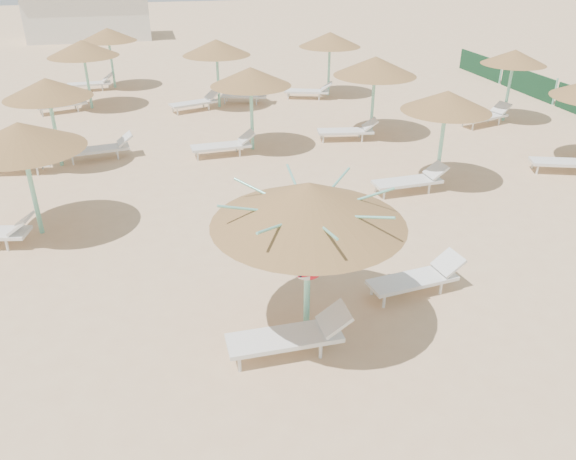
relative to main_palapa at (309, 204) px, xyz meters
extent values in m
plane|color=#D5AD81|center=(0.12, 0.27, -2.48)|extent=(120.00, 120.00, 0.00)
cylinder|color=#79D2B7|center=(0.00, 0.00, -1.29)|extent=(0.11, 0.11, 2.39)
cone|color=olive|center=(0.00, 0.00, 0.01)|extent=(3.19, 3.19, 0.72)
cylinder|color=#79D2B7|center=(0.00, 0.00, -0.24)|extent=(0.20, 0.20, 0.12)
cylinder|color=#79D2B7|center=(0.73, 0.00, -0.03)|extent=(1.44, 0.04, 0.36)
cylinder|color=#79D2B7|center=(0.52, 0.52, -0.03)|extent=(1.05, 1.05, 0.36)
cylinder|color=#79D2B7|center=(0.00, 0.73, -0.03)|extent=(0.04, 1.44, 0.36)
cylinder|color=#79D2B7|center=(-0.52, 0.52, -0.03)|extent=(1.05, 1.05, 0.36)
cylinder|color=#79D2B7|center=(-0.73, 0.00, -0.03)|extent=(1.44, 0.04, 0.36)
cylinder|color=#79D2B7|center=(-0.52, -0.52, -0.03)|extent=(1.05, 1.05, 0.36)
cylinder|color=#79D2B7|center=(0.00, -0.73, -0.03)|extent=(0.04, 1.44, 0.36)
cylinder|color=#79D2B7|center=(0.52, -0.52, -0.03)|extent=(1.05, 1.05, 0.36)
torus|color=red|center=(0.00, -0.10, -1.04)|extent=(0.63, 0.15, 0.63)
cylinder|color=silver|center=(-1.33, -0.79, -2.34)|extent=(0.06, 0.06, 0.28)
cylinder|color=silver|center=(-1.34, -0.28, -2.34)|extent=(0.06, 0.06, 0.28)
cylinder|color=silver|center=(0.03, -0.77, -2.34)|extent=(0.06, 0.06, 0.28)
cylinder|color=silver|center=(0.03, -0.27, -2.34)|extent=(0.06, 0.06, 0.28)
cube|color=silver|center=(-0.52, -0.53, -2.16)|extent=(1.93, 0.65, 0.08)
cube|color=silver|center=(0.34, -0.52, -1.92)|extent=(0.50, 0.61, 0.37)
cylinder|color=silver|center=(1.61, 0.33, -2.35)|extent=(0.06, 0.06, 0.26)
cylinder|color=silver|center=(1.55, 0.79, -2.35)|extent=(0.06, 0.06, 0.26)
cylinder|color=silver|center=(2.87, 0.49, -2.35)|extent=(0.06, 0.06, 0.26)
cylinder|color=silver|center=(2.81, 0.96, -2.35)|extent=(0.06, 0.06, 0.26)
cube|color=silver|center=(2.33, 0.66, -2.18)|extent=(1.85, 0.81, 0.08)
cube|color=silver|center=(3.12, 0.76, -1.96)|extent=(0.53, 0.62, 0.34)
cylinder|color=#79D2B7|center=(-5.14, 5.11, -1.33)|extent=(0.11, 0.11, 2.30)
cone|color=olive|center=(-5.14, 5.11, -0.09)|extent=(2.74, 2.74, 0.62)
cylinder|color=#79D2B7|center=(-5.14, 5.11, -0.33)|extent=(0.20, 0.20, 0.12)
cylinder|color=silver|center=(-5.75, 4.35, -2.34)|extent=(0.06, 0.06, 0.28)
cylinder|color=silver|center=(-5.65, 4.83, -2.34)|extent=(0.06, 0.06, 0.28)
cube|color=silver|center=(-5.41, 4.53, -1.92)|extent=(0.60, 0.69, 0.36)
cylinder|color=#79D2B7|center=(-5.18, 9.72, -1.33)|extent=(0.11, 0.11, 2.30)
cone|color=olive|center=(-5.18, 9.72, -0.10)|extent=(2.52, 2.52, 0.57)
cylinder|color=#79D2B7|center=(-5.18, 9.72, -0.33)|extent=(0.20, 0.20, 0.12)
cylinder|color=silver|center=(-5.77, 9.00, -2.34)|extent=(0.06, 0.06, 0.28)
cylinder|color=silver|center=(-5.70, 9.49, -2.34)|extent=(0.06, 0.06, 0.28)
cube|color=silver|center=(-6.28, 9.32, -2.16)|extent=(1.97, 0.88, 0.08)
cube|color=silver|center=(-5.44, 9.20, -1.92)|extent=(0.56, 0.66, 0.36)
cylinder|color=silver|center=(-4.84, 9.66, -2.34)|extent=(0.06, 0.06, 0.28)
cylinder|color=silver|center=(-4.91, 10.16, -2.34)|extent=(0.06, 0.06, 0.28)
cylinder|color=silver|center=(-3.50, 9.85, -2.34)|extent=(0.06, 0.06, 0.28)
cylinder|color=silver|center=(-3.57, 10.35, -2.34)|extent=(0.06, 0.06, 0.28)
cube|color=silver|center=(-4.08, 10.02, -2.16)|extent=(1.97, 0.88, 0.08)
cube|color=silver|center=(-3.24, 10.14, -1.92)|extent=(0.56, 0.66, 0.36)
cylinder|color=#79D2B7|center=(-4.72, 16.38, -1.33)|extent=(0.11, 0.11, 2.30)
cone|color=olive|center=(-4.72, 16.38, -0.09)|extent=(2.77, 2.77, 0.62)
cylinder|color=#79D2B7|center=(-4.72, 16.38, -0.33)|extent=(0.20, 0.20, 0.12)
cylinder|color=silver|center=(-6.51, 15.51, -2.34)|extent=(0.06, 0.06, 0.28)
cylinder|color=silver|center=(-6.66, 15.99, -2.34)|extent=(0.06, 0.06, 0.28)
cylinder|color=silver|center=(-5.22, 15.90, -2.34)|extent=(0.06, 0.06, 0.28)
cylinder|color=silver|center=(-5.36, 16.38, -2.34)|extent=(0.06, 0.06, 0.28)
cube|color=silver|center=(-5.82, 15.98, -2.16)|extent=(2.00, 1.14, 0.08)
cube|color=silver|center=(-5.00, 16.22, -1.92)|extent=(0.64, 0.71, 0.36)
cylinder|color=#79D2B7|center=(0.83, 9.82, -1.33)|extent=(0.11, 0.11, 2.30)
cone|color=olive|center=(0.83, 9.82, -0.10)|extent=(2.57, 2.57, 0.58)
cylinder|color=#79D2B7|center=(0.83, 9.82, -0.33)|extent=(0.20, 0.20, 0.12)
cylinder|color=silver|center=(-1.06, 9.13, -2.34)|extent=(0.06, 0.06, 0.28)
cylinder|color=silver|center=(-1.08, 9.63, -2.34)|extent=(0.06, 0.06, 0.28)
cylinder|color=silver|center=(0.29, 9.20, -2.34)|extent=(0.06, 0.06, 0.28)
cylinder|color=silver|center=(0.27, 9.70, -2.34)|extent=(0.06, 0.06, 0.28)
cube|color=silver|center=(-0.27, 9.42, -2.16)|extent=(1.93, 0.72, 0.08)
cube|color=silver|center=(0.58, 9.47, -1.92)|extent=(0.52, 0.63, 0.36)
cylinder|color=#79D2B7|center=(0.44, 15.36, -1.33)|extent=(0.11, 0.11, 2.30)
cone|color=olive|center=(0.44, 15.36, -0.09)|extent=(2.72, 2.72, 0.61)
cylinder|color=#79D2B7|center=(0.44, 15.36, -0.33)|extent=(0.20, 0.20, 0.12)
cylinder|color=silver|center=(-1.34, 14.48, -2.34)|extent=(0.06, 0.06, 0.28)
cylinder|color=silver|center=(-1.50, 14.95, -2.34)|extent=(0.06, 0.06, 0.28)
cylinder|color=silver|center=(-0.06, 14.90, -2.34)|extent=(0.06, 0.06, 0.28)
cylinder|color=silver|center=(-0.22, 15.37, -2.34)|extent=(0.06, 0.06, 0.28)
cube|color=silver|center=(-0.66, 14.96, -2.16)|extent=(2.00, 1.18, 0.08)
cube|color=silver|center=(0.15, 15.23, -1.92)|extent=(0.65, 0.72, 0.36)
cylinder|color=silver|center=(0.70, 15.68, -2.34)|extent=(0.06, 0.06, 0.28)
cylinder|color=silver|center=(0.86, 16.15, -2.34)|extent=(0.06, 0.06, 0.28)
cylinder|color=silver|center=(1.98, 15.25, -2.34)|extent=(0.06, 0.06, 0.28)
cylinder|color=silver|center=(2.14, 15.73, -2.34)|extent=(0.06, 0.06, 0.28)
cube|color=silver|center=(1.54, 15.66, -2.16)|extent=(2.00, 1.18, 0.08)
cube|color=silver|center=(2.35, 15.40, -1.92)|extent=(0.65, 0.72, 0.36)
cylinder|color=#79D2B7|center=(5.40, 5.67, -1.33)|extent=(0.11, 0.11, 2.30)
cone|color=olive|center=(5.40, 5.67, -0.10)|extent=(2.42, 2.42, 0.54)
cylinder|color=#79D2B7|center=(5.40, 5.67, -0.33)|extent=(0.20, 0.20, 0.12)
cylinder|color=silver|center=(3.51, 4.98, -2.34)|extent=(0.06, 0.06, 0.28)
cylinder|color=silver|center=(3.48, 5.48, -2.34)|extent=(0.06, 0.06, 0.28)
cylinder|color=silver|center=(4.86, 5.05, -2.34)|extent=(0.06, 0.06, 0.28)
cylinder|color=silver|center=(4.83, 5.55, -2.34)|extent=(0.06, 0.06, 0.28)
cube|color=silver|center=(4.30, 5.27, -2.16)|extent=(1.93, 0.72, 0.08)
cube|color=silver|center=(5.15, 5.32, -1.92)|extent=(0.52, 0.63, 0.36)
cylinder|color=#79D2B7|center=(5.21, 10.38, -1.33)|extent=(0.11, 0.11, 2.30)
cone|color=olive|center=(5.21, 10.38, -0.09)|extent=(2.83, 2.83, 0.64)
cylinder|color=#79D2B7|center=(5.21, 10.38, -0.33)|extent=(0.20, 0.20, 0.12)
cylinder|color=silver|center=(3.28, 9.86, -2.34)|extent=(0.06, 0.06, 0.28)
cylinder|color=silver|center=(3.36, 10.35, -2.34)|extent=(0.06, 0.06, 0.28)
cylinder|color=silver|center=(4.61, 9.64, -2.34)|extent=(0.06, 0.06, 0.28)
cylinder|color=silver|center=(4.70, 10.13, -2.34)|extent=(0.06, 0.06, 0.28)
cube|color=silver|center=(4.11, 9.98, -2.16)|extent=(1.98, 0.92, 0.08)
cube|color=silver|center=(4.95, 9.84, -1.92)|extent=(0.58, 0.67, 0.36)
cylinder|color=#79D2B7|center=(5.43, 16.19, -1.33)|extent=(0.11, 0.11, 2.30)
cone|color=olive|center=(5.43, 16.19, -0.09)|extent=(2.66, 2.66, 0.60)
cylinder|color=#79D2B7|center=(5.43, 16.19, -0.33)|extent=(0.20, 0.20, 0.12)
cylinder|color=silver|center=(3.49, 15.82, -2.34)|extent=(0.06, 0.06, 0.28)
cylinder|color=silver|center=(3.65, 16.29, -2.34)|extent=(0.06, 0.06, 0.28)
cylinder|color=silver|center=(4.76, 15.38, -2.34)|extent=(0.06, 0.06, 0.28)
cylinder|color=silver|center=(4.93, 15.85, -2.34)|extent=(0.06, 0.06, 0.28)
cube|color=silver|center=(4.33, 15.79, -2.16)|extent=(2.00, 1.21, 0.08)
cube|color=silver|center=(5.13, 15.51, -1.92)|extent=(0.66, 0.73, 0.36)
cylinder|color=silver|center=(8.62, 5.61, -2.34)|extent=(0.06, 0.06, 0.28)
cylinder|color=silver|center=(8.79, 6.08, -2.34)|extent=(0.06, 0.06, 0.28)
cube|color=silver|center=(9.46, 5.57, -2.16)|extent=(2.00, 1.23, 0.08)
cylinder|color=#79D2B7|center=(10.80, 10.80, -1.33)|extent=(0.11, 0.11, 2.30)
cone|color=olive|center=(10.80, 10.80, -0.11)|extent=(2.34, 2.34, 0.53)
cylinder|color=#79D2B7|center=(10.80, 10.80, -0.33)|extent=(0.20, 0.20, 0.12)
cylinder|color=silver|center=(9.00, 9.94, -2.34)|extent=(0.06, 0.06, 0.28)
cylinder|color=silver|center=(8.86, 10.42, -2.34)|extent=(0.06, 0.06, 0.28)
cylinder|color=silver|center=(10.30, 10.31, -2.34)|extent=(0.06, 0.06, 0.28)
cylinder|color=silver|center=(10.16, 10.79, -2.34)|extent=(0.06, 0.06, 0.28)
cube|color=silver|center=(9.70, 10.40, -2.16)|extent=(2.00, 1.12, 0.08)
cube|color=silver|center=(10.52, 10.63, -1.92)|extent=(0.63, 0.71, 0.36)
cylinder|color=#79D2B7|center=(-3.90, 19.90, -1.33)|extent=(0.11, 0.11, 2.30)
cone|color=olive|center=(-3.90, 19.90, -0.10)|extent=(2.53, 2.53, 0.57)
cylinder|color=#79D2B7|center=(-3.90, 19.90, -0.33)|extent=(0.20, 0.20, 0.12)
cylinder|color=silver|center=(-5.78, 19.21, -2.34)|extent=(0.06, 0.06, 0.28)
cylinder|color=silver|center=(-5.81, 19.71, -2.34)|extent=(0.06, 0.06, 0.28)
cylinder|color=silver|center=(-4.44, 19.28, -2.34)|extent=(0.06, 0.06, 0.28)
cylinder|color=silver|center=(-4.46, 19.78, -2.34)|extent=(0.06, 0.06, 0.28)
cube|color=silver|center=(-5.00, 19.50, -2.16)|extent=(1.93, 0.72, 0.08)
cube|color=silver|center=(-4.15, 19.55, -1.92)|extent=(0.52, 0.63, 0.36)
cube|color=silver|center=(-5.88, 35.27, -0.98)|extent=(8.00, 4.00, 3.00)
cube|color=#1C5428|center=(14.12, 14.27, -1.98)|extent=(0.08, 3.80, 1.00)
cylinder|color=#79D2B7|center=(14.12, 12.37, -1.93)|extent=(0.08, 0.08, 1.10)
cube|color=#1C5428|center=(14.12, 18.27, -1.98)|extent=(0.08, 3.80, 1.00)
cylinder|color=#79D2B7|center=(14.12, 16.37, -1.93)|extent=(0.08, 0.08, 1.10)
camera|label=1|loc=(-2.21, -7.77, 3.74)|focal=35.00mm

